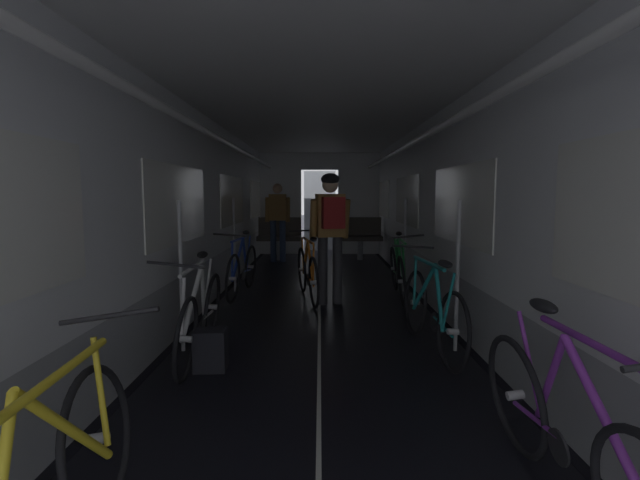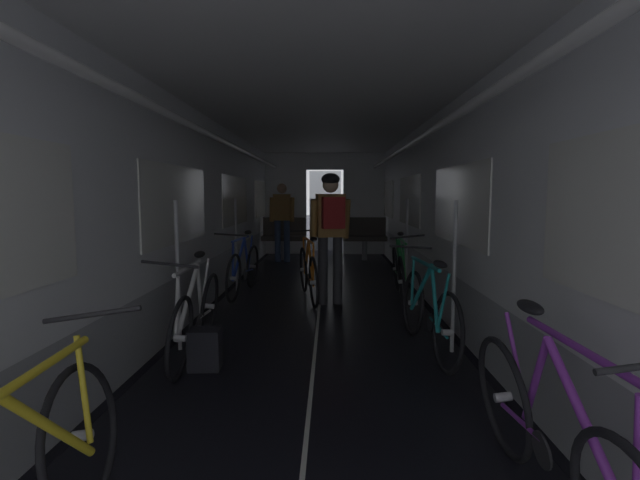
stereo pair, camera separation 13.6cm
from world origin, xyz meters
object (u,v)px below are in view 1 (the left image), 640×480
bicycle_orange_in_aisle (308,272)px  backpack_on_floor (211,350)px  bicycle_blue (243,269)px  person_standing_near_bench (278,217)px  bicycle_green (398,271)px  person_cyclist_aisle (331,224)px  bench_seat_far_left (280,234)px  bicycle_teal (432,310)px  bicycle_white (201,315)px  bicycle_purple (569,434)px  bench_seat_far_right (360,234)px

bicycle_orange_in_aisle → backpack_on_floor: (-0.74, -2.54, -0.21)m
bicycle_blue → person_standing_near_bench: bearing=86.1°
bicycle_green → bicycle_orange_in_aisle: size_ratio=1.01×
person_standing_near_bench → person_cyclist_aisle: bearing=-74.6°
person_standing_near_bench → backpack_on_floor: 6.12m
person_standing_near_bench → bench_seat_far_left: bearing=90.4°
bicycle_teal → bicycle_white: size_ratio=1.00×
bicycle_purple → person_cyclist_aisle: (-0.98, 3.98, 0.69)m
bicycle_white → backpack_on_floor: (0.16, -0.30, -0.21)m
bicycle_blue → bench_seat_far_right: bearing=60.8°
bench_seat_far_right → person_standing_near_bench: person_standing_near_bench is taller
bench_seat_far_left → person_standing_near_bench: size_ratio=0.58×
bench_seat_far_left → bicycle_blue: (-0.22, -3.61, -0.18)m
bench_seat_far_right → person_standing_near_bench: (-1.80, -0.38, 0.41)m
person_cyclist_aisle → person_standing_near_bench: 3.93m
bicycle_orange_in_aisle → bicycle_green: bearing=5.1°
bicycle_green → bicycle_purple: 4.36m
bicycle_green → backpack_on_floor: bicycle_green is taller
bench_seat_far_right → bicycle_teal: bench_seat_far_right is taller
backpack_on_floor → bicycle_blue: bearing=94.4°
bench_seat_far_left → person_standing_near_bench: 0.55m
bicycle_white → bicycle_blue: bearing=91.3°
bicycle_white → person_cyclist_aisle: size_ratio=0.98×
bicycle_purple → backpack_on_floor: bicycle_purple is taller
bench_seat_far_right → bicycle_teal: size_ratio=0.58×
bicycle_teal → person_cyclist_aisle: size_ratio=0.98×
bicycle_purple → bicycle_blue: bearing=116.3°
bench_seat_far_left → bicycle_orange_in_aisle: size_ratio=0.59×
bench_seat_far_left → bicycle_green: bench_seat_far_left is taller
bicycle_teal → bench_seat_far_left: bearing=108.1°
bicycle_green → bicycle_blue: bicycle_green is taller
bench_seat_far_left → bicycle_purple: (2.03, -8.14, -0.19)m
backpack_on_floor → bench_seat_far_right: bearing=74.4°
bicycle_blue → backpack_on_floor: bicycle_blue is taller
bench_seat_far_right → bicycle_green: 3.80m
bicycle_purple → person_standing_near_bench: bearing=104.6°
bench_seat_far_left → person_standing_near_bench: (0.00, -0.38, 0.41)m
bicycle_teal → bicycle_purple: bicycle_purple is taller
person_cyclist_aisle → bicycle_orange_in_aisle: 0.80m
bicycle_orange_in_aisle → backpack_on_floor: bearing=-106.1°
bench_seat_far_right → bicycle_orange_in_aisle: (-1.06, -3.90, -0.18)m
bicycle_purple → person_cyclist_aisle: person_cyclist_aisle is taller
person_cyclist_aisle → person_standing_near_bench: person_cyclist_aisle is taller
bicycle_blue → backpack_on_floor: size_ratio=4.97×
bicycle_purple → bicycle_orange_in_aisle: size_ratio=1.01×
bicycle_blue → bicycle_teal: bearing=-47.5°
bicycle_green → person_cyclist_aisle: size_ratio=0.98×
bench_seat_far_left → bicycle_purple: bearing=-76.0°
bicycle_green → bench_seat_far_left: bearing=117.9°
bench_seat_far_left → bicycle_green: size_ratio=0.58×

